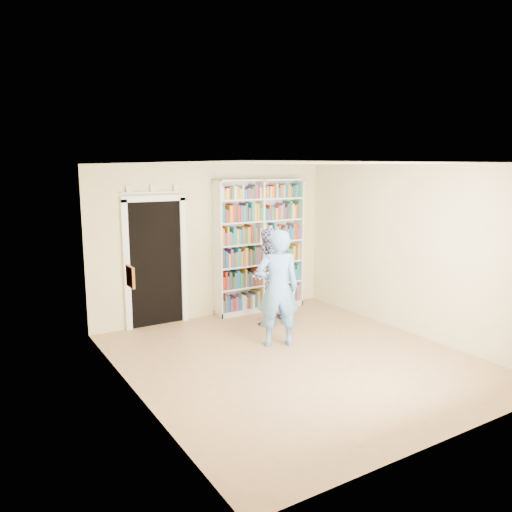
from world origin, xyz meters
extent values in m
plane|color=#A4784F|center=(0.00, 0.00, 0.00)|extent=(5.00, 5.00, 0.00)
plane|color=white|center=(0.00, 0.00, 2.70)|extent=(5.00, 5.00, 0.00)
plane|color=beige|center=(0.00, 2.50, 1.35)|extent=(4.50, 0.00, 4.50)
plane|color=beige|center=(-2.25, 0.00, 1.35)|extent=(0.00, 5.00, 5.00)
plane|color=beige|center=(2.25, 0.00, 1.35)|extent=(0.00, 5.00, 5.00)
cube|color=white|center=(0.86, 2.34, 1.22)|extent=(1.77, 0.33, 2.44)
cube|color=white|center=(0.86, 2.34, 1.22)|extent=(0.03, 0.33, 2.44)
cube|color=black|center=(-1.10, 2.48, 1.05)|extent=(0.90, 0.03, 2.10)
cube|color=white|center=(-1.60, 2.47, 1.05)|extent=(0.10, 0.06, 2.20)
cube|color=white|center=(-0.60, 2.47, 1.05)|extent=(0.10, 0.06, 2.20)
cube|color=white|center=(-1.10, 2.47, 2.15)|extent=(1.10, 0.06, 0.10)
cube|color=white|center=(-1.10, 2.46, 2.25)|extent=(1.10, 0.08, 0.02)
cube|color=brown|center=(-2.23, 0.20, 1.40)|extent=(0.03, 0.25, 0.25)
imported|color=#669CE3|center=(0.09, 0.59, 0.88)|extent=(0.76, 0.64, 1.76)
imported|color=navy|center=(0.55, 1.56, 0.83)|extent=(0.98, 0.88, 1.65)
cube|color=white|center=(0.64, 1.37, 1.06)|extent=(0.22, 0.06, 0.31)
camera|label=1|loc=(-3.92, -5.39, 2.66)|focal=35.00mm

